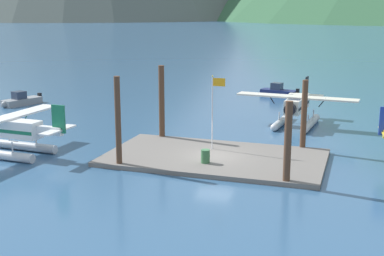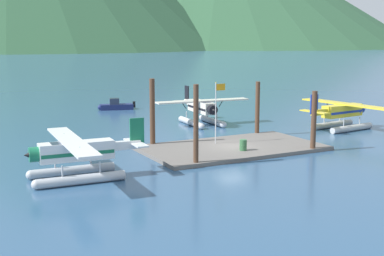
{
  "view_description": "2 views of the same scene",
  "coord_description": "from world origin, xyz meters",
  "px_view_note": "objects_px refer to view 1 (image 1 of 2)",
  "views": [
    {
      "loc": [
        9.33,
        -33.39,
        10.18
      ],
      "look_at": [
        -2.31,
        2.08,
        1.6
      ],
      "focal_mm": 49.41,
      "sensor_mm": 36.0,
      "label": 1
    },
    {
      "loc": [
        -22.84,
        -36.25,
        9.19
      ],
      "look_at": [
        -2.01,
        3.32,
        1.48
      ],
      "focal_mm": 48.95,
      "sensor_mm": 36.0,
      "label": 2
    }
  ],
  "objects_px": {
    "boat_navy_open_north": "(278,91)",
    "seaplane_white_port_aft": "(9,133)",
    "boat_grey_open_west": "(21,101)",
    "seaplane_cream_bow_right": "(297,108)",
    "flagpole": "(214,103)",
    "fuel_drum": "(205,156)"
  },
  "relations": [
    {
      "from": "flagpole",
      "to": "seaplane_white_port_aft",
      "type": "height_order",
      "value": "flagpole"
    },
    {
      "from": "flagpole",
      "to": "boat_navy_open_north",
      "type": "bearing_deg",
      "value": 89.35
    },
    {
      "from": "seaplane_white_port_aft",
      "to": "seaplane_cream_bow_right",
      "type": "bearing_deg",
      "value": 41.0
    },
    {
      "from": "boat_grey_open_west",
      "to": "seaplane_white_port_aft",
      "type": "bearing_deg",
      "value": -56.2
    },
    {
      "from": "boat_grey_open_west",
      "to": "fuel_drum",
      "type": "bearing_deg",
      "value": -31.29
    },
    {
      "from": "fuel_drum",
      "to": "seaplane_white_port_aft",
      "type": "xyz_separation_m",
      "value": [
        -13.92,
        -1.4,
        0.84
      ]
    },
    {
      "from": "boat_navy_open_north",
      "to": "boat_grey_open_west",
      "type": "height_order",
      "value": "same"
    },
    {
      "from": "flagpole",
      "to": "seaplane_cream_bow_right",
      "type": "bearing_deg",
      "value": 67.58
    },
    {
      "from": "flagpole",
      "to": "boat_grey_open_west",
      "type": "xyz_separation_m",
      "value": [
        -24.63,
        11.76,
        -3.13
      ]
    },
    {
      "from": "flagpole",
      "to": "fuel_drum",
      "type": "relative_size",
      "value": 5.98
    },
    {
      "from": "fuel_drum",
      "to": "seaplane_white_port_aft",
      "type": "height_order",
      "value": "seaplane_white_port_aft"
    },
    {
      "from": "boat_navy_open_north",
      "to": "seaplane_white_port_aft",
      "type": "bearing_deg",
      "value": -113.76
    },
    {
      "from": "flagpole",
      "to": "boat_grey_open_west",
      "type": "bearing_deg",
      "value": 154.47
    },
    {
      "from": "flagpole",
      "to": "boat_navy_open_north",
      "type": "xyz_separation_m",
      "value": [
        0.3,
        26.51,
        -3.13
      ]
    },
    {
      "from": "seaplane_cream_bow_right",
      "to": "boat_grey_open_west",
      "type": "xyz_separation_m",
      "value": [
        -29.06,
        1.02,
        -1.09
      ]
    },
    {
      "from": "fuel_drum",
      "to": "boat_grey_open_west",
      "type": "bearing_deg",
      "value": 148.71
    },
    {
      "from": "seaplane_white_port_aft",
      "to": "boat_grey_open_west",
      "type": "height_order",
      "value": "seaplane_white_port_aft"
    },
    {
      "from": "seaplane_cream_bow_right",
      "to": "boat_navy_open_north",
      "type": "bearing_deg",
      "value": 104.68
    },
    {
      "from": "seaplane_white_port_aft",
      "to": "boat_grey_open_west",
      "type": "xyz_separation_m",
      "value": [
        -11.12,
        16.61,
        -1.09
      ]
    },
    {
      "from": "flagpole",
      "to": "seaplane_cream_bow_right",
      "type": "relative_size",
      "value": 0.5
    },
    {
      "from": "fuel_drum",
      "to": "boat_grey_open_west",
      "type": "relative_size",
      "value": 0.19
    },
    {
      "from": "fuel_drum",
      "to": "boat_navy_open_north",
      "type": "bearing_deg",
      "value": 90.21
    }
  ]
}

